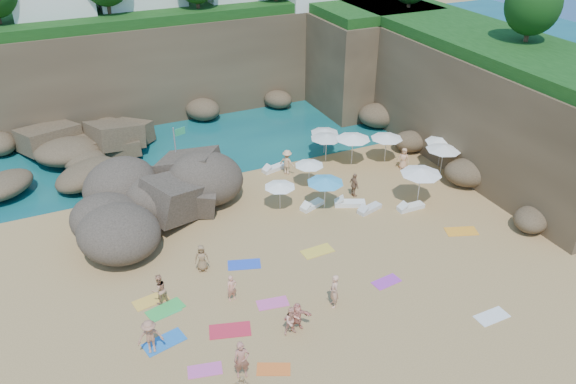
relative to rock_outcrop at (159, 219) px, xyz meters
name	(u,v)px	position (x,y,z in m)	size (l,w,h in m)	color
ground	(278,254)	(5.25, -6.41, 0.00)	(120.00, 120.00, 0.00)	tan
seawater	(155,89)	(5.25, 23.59, 0.00)	(120.00, 120.00, 0.00)	#0C4751
cliff_back	(185,60)	(7.25, 18.59, 4.00)	(44.00, 8.00, 8.00)	brown
cliff_right	(463,93)	(24.25, 1.59, 4.00)	(8.00, 30.00, 8.00)	brown
cliff_corner	(359,54)	(22.25, 13.59, 4.00)	(10.00, 12.00, 8.00)	brown
rock_promontory	(48,171)	(-5.75, 9.59, 0.00)	(12.00, 7.00, 2.00)	brown
rock_outcrop	(159,219)	(0.00, 0.00, 0.00)	(8.34, 6.25, 3.33)	brown
flag_pole	(178,149)	(2.41, 3.58, 2.76)	(0.83, 0.27, 4.33)	silver
parasol_0	(327,136)	(13.12, 2.68, 2.04)	(2.35, 2.35, 2.23)	silver
parasol_1	(309,163)	(10.35, -0.09, 1.72)	(1.98, 1.98, 1.87)	silver
parasol_2	(325,131)	(13.68, 4.01, 1.84)	(2.12, 2.12, 2.01)	silver
parasol_3	(387,136)	(17.11, 0.87, 2.03)	(2.34, 2.34, 2.21)	silver
parasol_4	(444,147)	(19.54, -2.55, 2.14)	(2.47, 2.47, 2.34)	silver
parasol_7	(353,137)	(14.66, 1.53, 2.19)	(2.52, 2.52, 2.39)	silver
parasol_8	(442,140)	(20.28, -1.41, 2.08)	(2.40, 2.40, 2.27)	silver
parasol_9	(280,185)	(7.35, -1.96, 1.73)	(1.99, 1.99, 1.88)	silver
parasol_10	(325,180)	(9.96, -3.11, 2.03)	(2.34, 2.34, 2.22)	silver
parasol_11	(421,171)	(15.81, -5.00, 2.29)	(2.64, 2.64, 2.50)	silver
lounger_0	(330,184)	(11.71, -0.68, 0.12)	(1.60, 0.53, 0.25)	white
lounger_1	(274,168)	(9.08, 2.99, 0.14)	(1.80, 0.60, 0.28)	white
lounger_2	(312,205)	(9.30, -2.69, 0.14)	(1.74, 0.58, 0.27)	white
lounger_3	(411,207)	(14.92, -5.51, 0.14)	(1.79, 0.60, 0.28)	white
lounger_4	(350,203)	(11.60, -3.51, 0.15)	(1.96, 0.65, 0.31)	white
lounger_5	(370,209)	(12.42, -4.59, 0.13)	(1.73, 0.58, 0.27)	silver
towel_0	(164,342)	(-2.24, -10.42, 0.02)	(1.91, 0.95, 0.03)	blue
towel_1	(205,370)	(-1.03, -12.81, 0.01)	(1.49, 0.75, 0.03)	#D753A3
towel_2	(274,369)	(1.71, -14.00, 0.01)	(1.47, 0.74, 0.03)	orange
towel_3	(165,312)	(-1.73, -8.43, 0.01)	(1.55, 0.78, 0.03)	green
towel_4	(151,300)	(-2.17, -7.32, 0.02)	(1.71, 0.85, 0.03)	gold
towel_6	(386,282)	(9.47, -11.03, 0.01)	(1.52, 0.76, 0.03)	#B038B8
towel_7	(230,330)	(0.77, -10.98, 0.02)	(1.95, 0.98, 0.03)	red
towel_8	(244,264)	(3.18, -6.52, 0.02)	(1.79, 0.90, 0.03)	blue
towel_9	(273,303)	(3.35, -10.07, 0.01)	(1.57, 0.78, 0.03)	#DE569E
towel_10	(461,231)	(16.18, -8.92, 0.02)	(1.88, 0.94, 0.03)	orange
towel_11	(165,309)	(-1.65, -8.28, 0.02)	(1.83, 0.92, 0.03)	green
towel_12	(317,251)	(7.41, -7.10, 0.02)	(1.82, 0.91, 0.03)	yellow
towel_13	(492,316)	(12.68, -15.40, 0.01)	(1.68, 0.84, 0.03)	silver
person_stand_0	(232,288)	(1.62, -8.94, 0.73)	(0.54, 0.35, 1.47)	tan
person_stand_1	(159,289)	(-1.72, -7.65, 0.84)	(0.82, 0.64, 1.68)	tan
person_stand_2	(287,162)	(9.72, 2.10, 0.92)	(1.19, 0.49, 1.84)	#E5B282
person_stand_3	(354,185)	(12.42, -2.58, 0.84)	(0.98, 0.41, 1.67)	#956A4A
person_stand_4	(404,159)	(17.66, -0.66, 0.81)	(0.79, 0.43, 1.61)	#E3A477
person_stand_5	(114,218)	(-2.59, 0.09, 0.75)	(1.39, 0.40, 1.50)	tan
person_stand_6	(334,291)	(6.04, -11.48, 0.93)	(0.68, 0.44, 1.85)	#E8A884
person_lie_0	(152,348)	(-2.86, -10.79, 0.24)	(1.15, 1.77, 0.47)	#AE7457
person_lie_2	(203,267)	(0.97, -6.01, 0.21)	(0.76, 1.56, 0.41)	olive
person_lie_3	(297,325)	(3.71, -12.16, 0.19)	(1.35, 1.45, 0.39)	#E38C77
person_lie_4	(242,372)	(0.34, -13.78, 0.22)	(0.68, 1.86, 0.45)	#B46E5A
person_lie_5	(292,329)	(3.35, -12.38, 0.29)	(0.74, 1.51, 0.57)	#EEA487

